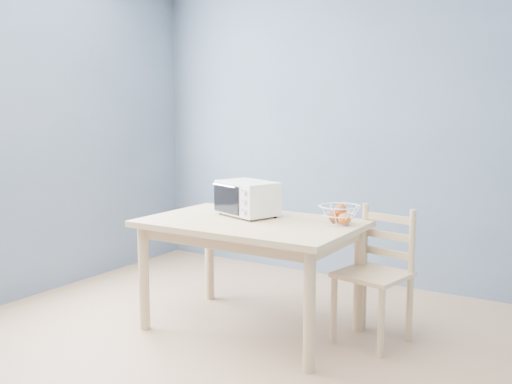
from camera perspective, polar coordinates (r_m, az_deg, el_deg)
The scene contains 5 objects.
room at distance 3.01m, azimuth -6.39°, elevation 4.87°, with size 4.01×4.51×2.61m.
dining_table at distance 3.79m, azimuth -0.50°, elevation -4.38°, with size 1.40×0.90×0.75m.
toaster_oven at distance 3.93m, azimuth -1.03°, elevation -0.55°, with size 0.48×0.40×0.24m.
fruit_basket at distance 3.67m, azimuth 8.43°, elevation -2.19°, with size 0.30×0.30×0.13m.
dining_chair at distance 3.75m, azimuth 11.92°, elevation -8.25°, with size 0.47×0.47×0.86m.
Camera 1 is at (1.86, -2.36, 1.46)m, focal length 40.00 mm.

